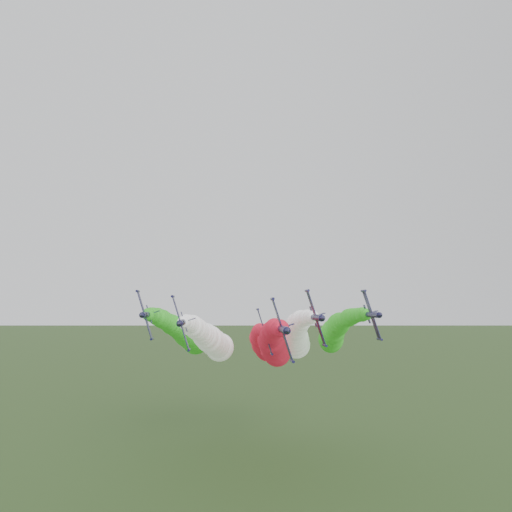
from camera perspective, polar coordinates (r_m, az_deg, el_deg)
The scene contains 6 objects.
jet_lead at distance 115.07m, azimuth 2.05°, elevation -10.13°, with size 11.24×69.90×16.86m.
jet_inner_left at distance 126.79m, azimuth -5.29°, elevation -9.49°, with size 11.66×70.33×17.28m.
jet_inner_right at distance 124.85m, azimuth 4.57°, elevation -9.17°, with size 11.50×70.16×17.12m.
jet_outer_left at distance 137.06m, azimuth -8.17°, elevation -8.75°, with size 11.70×70.37×17.32m.
jet_outer_right at distance 134.97m, azimuth 8.95°, elevation -8.66°, with size 11.17×69.84×16.80m.
jet_trail at distance 141.78m, azimuth 0.85°, elevation -9.92°, with size 11.18×69.84×16.80m.
Camera 1 is at (-5.30, -86.17, 39.87)m, focal length 35.00 mm.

